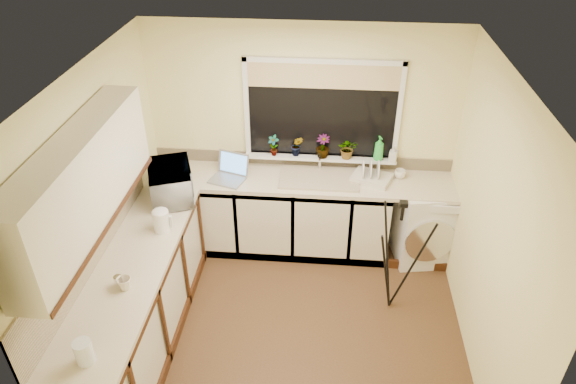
% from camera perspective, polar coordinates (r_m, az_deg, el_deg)
% --- Properties ---
extents(floor, '(3.20, 3.20, 0.00)m').
position_cam_1_polar(floor, '(5.08, 0.22, -14.43)').
color(floor, brown).
rests_on(floor, ground).
extents(ceiling, '(3.20, 3.20, 0.00)m').
position_cam_1_polar(ceiling, '(3.66, 0.30, 12.38)').
color(ceiling, white).
rests_on(ceiling, ground).
extents(wall_back, '(3.20, 0.00, 3.20)m').
position_cam_1_polar(wall_back, '(5.53, 1.56, 5.99)').
color(wall_back, '#FFF4AA').
rests_on(wall_back, ground).
extents(wall_front, '(3.20, 0.00, 3.20)m').
position_cam_1_polar(wall_front, '(3.18, -2.14, -19.41)').
color(wall_front, '#FFF4AA').
rests_on(wall_front, ground).
extents(wall_left, '(0.00, 3.00, 3.00)m').
position_cam_1_polar(wall_left, '(4.64, -19.84, -2.02)').
color(wall_left, '#FFF4AA').
rests_on(wall_left, ground).
extents(wall_right, '(0.00, 3.00, 3.00)m').
position_cam_1_polar(wall_right, '(4.45, 21.32, -4.08)').
color(wall_right, '#FFF4AA').
rests_on(wall_right, ground).
extents(base_cabinet_back, '(2.55, 0.60, 0.86)m').
position_cam_1_polar(base_cabinet_back, '(5.72, -2.01, -2.37)').
color(base_cabinet_back, silver).
rests_on(base_cabinet_back, floor).
extents(base_cabinet_left, '(0.54, 2.40, 0.86)m').
position_cam_1_polar(base_cabinet_left, '(4.82, -16.05, -12.06)').
color(base_cabinet_left, silver).
rests_on(base_cabinet_left, floor).
extents(worktop_back, '(3.20, 0.60, 0.04)m').
position_cam_1_polar(worktop_back, '(5.44, 1.30, 1.31)').
color(worktop_back, beige).
rests_on(worktop_back, base_cabinet_back).
extents(worktop_left, '(0.60, 2.40, 0.04)m').
position_cam_1_polar(worktop_left, '(4.52, -16.92, -8.01)').
color(worktop_left, beige).
rests_on(worktop_left, base_cabinet_left).
extents(upper_cabinet, '(0.28, 1.90, 0.70)m').
position_cam_1_polar(upper_cabinet, '(3.94, -21.66, 0.95)').
color(upper_cabinet, silver).
rests_on(upper_cabinet, wall_left).
extents(splashback_left, '(0.02, 2.40, 0.45)m').
position_cam_1_polar(splashback_left, '(4.48, -20.87, -5.27)').
color(splashback_left, beige).
rests_on(splashback_left, wall_left).
extents(splashback_back, '(3.20, 0.02, 0.14)m').
position_cam_1_polar(splashback_back, '(5.64, 1.51, 3.63)').
color(splashback_back, beige).
rests_on(splashback_back, wall_back).
extents(window_glass, '(1.50, 0.02, 1.00)m').
position_cam_1_polar(window_glass, '(5.37, 3.75, 8.90)').
color(window_glass, black).
rests_on(window_glass, wall_back).
extents(window_blind, '(1.50, 0.02, 0.25)m').
position_cam_1_polar(window_blind, '(5.21, 3.90, 12.56)').
color(window_blind, tan).
rests_on(window_blind, wall_back).
extents(windowsill, '(1.60, 0.14, 0.03)m').
position_cam_1_polar(windowsill, '(5.55, 3.55, 3.82)').
color(windowsill, white).
rests_on(windowsill, wall_back).
extents(sink, '(0.82, 0.46, 0.03)m').
position_cam_1_polar(sink, '(5.42, 3.42, 1.51)').
color(sink, tan).
rests_on(sink, worktop_back).
extents(faucet, '(0.03, 0.03, 0.24)m').
position_cam_1_polar(faucet, '(5.52, 3.52, 3.43)').
color(faucet, silver).
rests_on(faucet, worktop_back).
extents(washing_machine, '(0.71, 0.70, 0.88)m').
position_cam_1_polar(washing_machine, '(5.77, 14.92, -3.11)').
color(washing_machine, white).
rests_on(washing_machine, floor).
extents(laptop, '(0.42, 0.41, 0.25)m').
position_cam_1_polar(laptop, '(5.44, -6.39, 2.19)').
color(laptop, gray).
rests_on(laptop, worktop_back).
extents(kettle, '(0.15, 0.15, 0.20)m').
position_cam_1_polar(kettle, '(4.77, -13.74, -3.13)').
color(kettle, white).
rests_on(kettle, worktop_left).
extents(dish_rack, '(0.47, 0.41, 0.06)m').
position_cam_1_polar(dish_rack, '(5.45, 9.15, 1.54)').
color(dish_rack, beige).
rests_on(dish_rack, worktop_back).
extents(tripod, '(0.68, 0.68, 1.24)m').
position_cam_1_polar(tripod, '(4.94, 11.76, -7.01)').
color(tripod, black).
rests_on(tripod, floor).
extents(glass_jug, '(0.12, 0.12, 0.18)m').
position_cam_1_polar(glass_jug, '(3.83, -21.49, -16.02)').
color(glass_jug, white).
rests_on(glass_jug, worktop_left).
extents(steel_jar, '(0.07, 0.07, 0.10)m').
position_cam_1_polar(steel_jar, '(4.32, -18.11, -9.30)').
color(steel_jar, white).
rests_on(steel_jar, worktop_left).
extents(microwave, '(0.58, 0.69, 0.33)m').
position_cam_1_polar(microwave, '(5.18, -12.72, 1.01)').
color(microwave, white).
rests_on(microwave, worktop_left).
extents(plant_a, '(0.14, 0.12, 0.23)m').
position_cam_1_polar(plant_a, '(5.50, -1.60, 5.11)').
color(plant_a, '#999999').
rests_on(plant_a, windowsill).
extents(plant_b, '(0.13, 0.11, 0.23)m').
position_cam_1_polar(plant_b, '(5.50, 0.99, 5.09)').
color(plant_b, '#999999').
rests_on(plant_b, windowsill).
extents(plant_c, '(0.14, 0.14, 0.25)m').
position_cam_1_polar(plant_c, '(5.47, 3.84, 5.01)').
color(plant_c, '#999999').
rests_on(plant_c, windowsill).
extents(plant_d, '(0.21, 0.18, 0.22)m').
position_cam_1_polar(plant_d, '(5.48, 6.58, 4.77)').
color(plant_d, '#999999').
rests_on(plant_d, windowsill).
extents(soap_bottle_green, '(0.13, 0.13, 0.27)m').
position_cam_1_polar(soap_bottle_green, '(5.49, 9.96, 4.75)').
color(soap_bottle_green, green).
rests_on(soap_bottle_green, windowsill).
extents(soap_bottle_clear, '(0.09, 0.09, 0.17)m').
position_cam_1_polar(soap_bottle_clear, '(5.52, 11.48, 4.15)').
color(soap_bottle_clear, '#999999').
rests_on(soap_bottle_clear, windowsill).
extents(cup_back, '(0.12, 0.12, 0.09)m').
position_cam_1_polar(cup_back, '(5.54, 12.19, 1.95)').
color(cup_back, white).
rests_on(cup_back, worktop_back).
extents(cup_left, '(0.15, 0.15, 0.10)m').
position_cam_1_polar(cup_left, '(4.28, -17.52, -9.57)').
color(cup_left, beige).
rests_on(cup_left, worktop_left).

